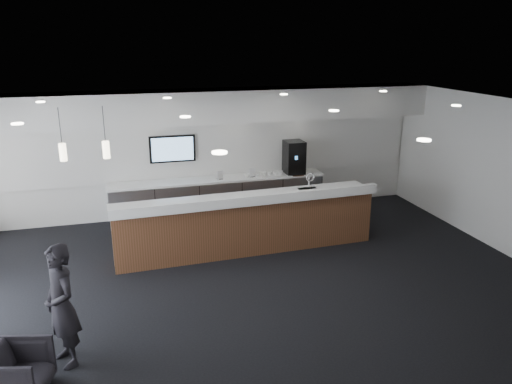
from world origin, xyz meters
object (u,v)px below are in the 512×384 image
object	(u,v)px
armchair	(18,372)
service_counter	(247,223)
lounge_guest	(61,306)
coffee_machine	(294,157)

from	to	relation	value
armchair	service_counter	bearing A→B (deg)	-33.30
lounge_guest	coffee_machine	bearing A→B (deg)	107.37
coffee_machine	armchair	world-z (taller)	coffee_machine
armchair	lounge_guest	world-z (taller)	lounge_guest
coffee_machine	service_counter	bearing A→B (deg)	-129.46
service_counter	armchair	bearing A→B (deg)	-139.57
armchair	lounge_guest	size ratio (longest dim) A/B	0.42
coffee_machine	armchair	bearing A→B (deg)	-134.30
coffee_machine	armchair	distance (m)	7.76
service_counter	coffee_machine	size ratio (longest dim) A/B	6.72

